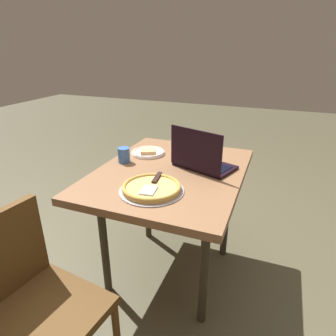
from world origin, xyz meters
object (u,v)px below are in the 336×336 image
(pizza_tray, at_px, (152,188))
(drink_cup, at_px, (124,155))
(table_knife, at_px, (185,151))
(dining_table, at_px, (171,181))
(pizza_plate, at_px, (148,152))
(chair_near, at_px, (25,300))
(laptop, at_px, (201,160))

(pizza_tray, xyz_separation_m, drink_cup, (0.30, 0.33, 0.03))
(table_knife, distance_m, drink_cup, 0.44)
(dining_table, distance_m, table_knife, 0.34)
(pizza_tray, relative_size, drink_cup, 3.53)
(pizza_plate, height_order, pizza_tray, same)
(dining_table, relative_size, drink_cup, 11.32)
(pizza_tray, height_order, table_knife, pizza_tray)
(pizza_plate, xyz_separation_m, chair_near, (-1.08, 0.06, -0.29))
(dining_table, bearing_deg, chair_near, 161.04)
(dining_table, height_order, pizza_tray, pizza_tray)
(laptop, xyz_separation_m, chair_near, (-0.96, 0.47, -0.33))
(table_knife, bearing_deg, chair_near, 166.90)
(dining_table, distance_m, pizza_tray, 0.30)
(pizza_tray, height_order, drink_cup, drink_cup)
(dining_table, xyz_separation_m, pizza_plate, (0.20, 0.24, 0.09))
(dining_table, xyz_separation_m, chair_near, (-0.88, 0.30, -0.20))
(dining_table, distance_m, laptop, 0.23)
(table_knife, distance_m, chair_near, 1.27)
(dining_table, height_order, drink_cup, drink_cup)
(pizza_tray, bearing_deg, table_knife, 2.41)
(drink_cup, bearing_deg, pizza_tray, -132.70)
(drink_cup, bearing_deg, pizza_plate, -22.85)
(laptop, bearing_deg, pizza_tray, 157.04)
(pizza_tray, xyz_separation_m, table_knife, (0.62, 0.03, -0.01))
(laptop, relative_size, chair_near, 0.48)
(dining_table, height_order, laptop, laptop)
(table_knife, bearing_deg, pizza_plate, 121.18)
(pizza_tray, bearing_deg, dining_table, 1.31)
(pizza_tray, bearing_deg, pizza_plate, 26.65)
(dining_table, relative_size, laptop, 2.67)
(dining_table, xyz_separation_m, table_knife, (0.33, 0.02, 0.08))
(dining_table, bearing_deg, pizza_plate, 49.98)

